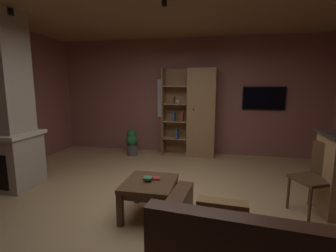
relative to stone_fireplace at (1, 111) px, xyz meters
The scene contains 13 objects.
floor 2.93m from the stone_fireplace, ahead, with size 6.39×5.61×0.02m, color tan.
wall_back 3.79m from the stone_fireplace, 45.80° to the left, with size 6.51×0.06×2.76m, color #8E544C.
window_pane_back 3.49m from the stone_fireplace, 50.42° to the left, with size 0.68×0.01×0.92m, color white.
stone_fireplace is the anchor object (origin of this frame).
bookshelf_cabinet 3.80m from the stone_fireplace, 40.12° to the left, with size 1.22×0.41×2.03m.
coffee_table 2.73m from the stone_fireplace, ahead, with size 0.63×0.69×0.46m.
table_book_0 2.75m from the stone_fireplace, ahead, with size 0.10×0.08×0.03m, color #B22D2D.
table_book_1 2.68m from the stone_fireplace, ahead, with size 0.10×0.10×0.03m, color #387247.
dining_chair 4.70m from the stone_fireplace, ahead, with size 0.56×0.56×0.92m.
potted_floor_plant 2.72m from the stone_fireplace, 57.41° to the left, with size 0.28×0.31×0.62m.
wall_mounted_tv 5.11m from the stone_fireplace, 31.30° to the left, with size 0.93×0.06×0.52m.
track_light_spot_0 1.51m from the stone_fireplace, ahead, with size 0.07×0.07×0.09m, color black.
track_light_spot_1 3.02m from the stone_fireplace, ahead, with size 0.07×0.07×0.09m, color black.
Camera 1 is at (0.74, -3.16, 1.65)m, focal length 26.35 mm.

